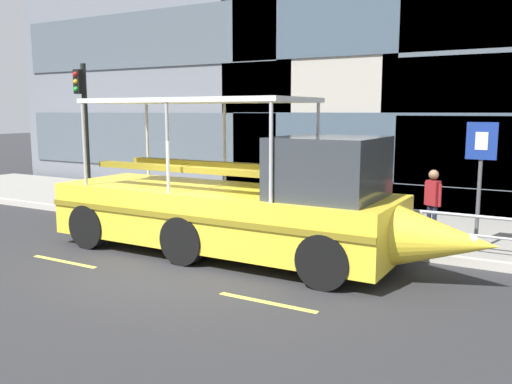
% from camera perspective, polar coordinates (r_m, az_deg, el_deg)
% --- Properties ---
extents(ground_plane, '(120.00, 120.00, 0.00)m').
position_cam_1_polar(ground_plane, '(10.75, -8.39, -8.20)').
color(ground_plane, '#2B2B2D').
extents(sidewalk, '(32.00, 4.80, 0.18)m').
position_cam_1_polar(sidewalk, '(15.37, 4.64, -2.67)').
color(sidewalk, gray).
rests_on(sidewalk, ground_plane).
extents(curb_edge, '(32.00, 0.18, 0.18)m').
position_cam_1_polar(curb_edge, '(13.21, -0.00, -4.52)').
color(curb_edge, '#B2ADA3').
rests_on(curb_edge, ground_plane).
extents(lane_centreline, '(25.80, 0.12, 0.01)m').
position_cam_1_polar(lane_centreline, '(10.23, -10.86, -9.12)').
color(lane_centreline, '#DBD64C').
rests_on(lane_centreline, ground_plane).
extents(curb_guardrail, '(11.35, 0.09, 0.83)m').
position_cam_1_polar(curb_guardrail, '(13.31, 1.19, -1.57)').
color(curb_guardrail, '#9EA0A8').
rests_on(curb_guardrail, sidewalk).
extents(traffic_light_pole, '(0.24, 0.46, 4.33)m').
position_cam_1_polar(traffic_light_pole, '(17.31, -17.83, 7.22)').
color(traffic_light_pole, black).
rests_on(traffic_light_pole, sidewalk).
extents(parking_sign, '(0.60, 0.12, 2.69)m').
position_cam_1_polar(parking_sign, '(11.94, 22.75, 2.72)').
color(parking_sign, '#4C4F54').
rests_on(parking_sign, sidewalk).
extents(duck_tour_boat, '(9.57, 2.47, 3.36)m').
position_cam_1_polar(duck_tour_boat, '(11.30, -1.31, -1.53)').
color(duck_tour_boat, yellow).
rests_on(duck_tour_boat, ground_plane).
extents(pedestrian_near_bow, '(0.41, 0.30, 1.61)m').
position_cam_1_polar(pedestrian_near_bow, '(12.73, 18.27, -0.60)').
color(pedestrian_near_bow, '#1E2338').
rests_on(pedestrian_near_bow, sidewalk).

